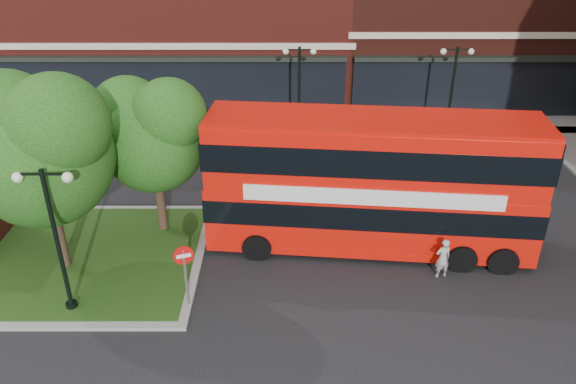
{
  "coord_description": "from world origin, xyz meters",
  "views": [
    {
      "loc": [
        1.4,
        -13.91,
        11.78
      ],
      "look_at": [
        1.41,
        4.5,
        2.0
      ],
      "focal_mm": 35.0,
      "sensor_mm": 36.0,
      "label": 1
    }
  ],
  "objects_px": {
    "car_silver": "(145,124)",
    "car_white": "(329,127)",
    "bus": "(371,175)",
    "woman": "(443,258)"
  },
  "relations": [
    {
      "from": "car_silver",
      "to": "car_white",
      "type": "bearing_deg",
      "value": -94.99
    },
    {
      "from": "bus",
      "to": "woman",
      "type": "distance_m",
      "value": 3.78
    },
    {
      "from": "car_silver",
      "to": "bus",
      "type": "bearing_deg",
      "value": -137.78
    },
    {
      "from": "bus",
      "to": "woman",
      "type": "height_order",
      "value": "bus"
    },
    {
      "from": "bus",
      "to": "car_silver",
      "type": "bearing_deg",
      "value": 140.18
    },
    {
      "from": "car_silver",
      "to": "car_white",
      "type": "relative_size",
      "value": 0.91
    },
    {
      "from": "bus",
      "to": "car_white",
      "type": "xyz_separation_m",
      "value": [
        -0.76,
        10.5,
        -2.25
      ]
    },
    {
      "from": "bus",
      "to": "car_silver",
      "type": "relative_size",
      "value": 3.13
    },
    {
      "from": "bus",
      "to": "woman",
      "type": "bearing_deg",
      "value": -34.73
    },
    {
      "from": "woman",
      "to": "car_silver",
      "type": "distance_m",
      "value": 18.46
    }
  ]
}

